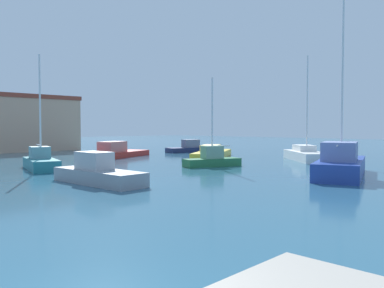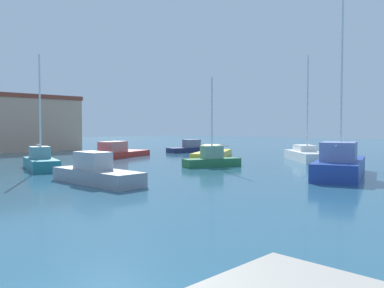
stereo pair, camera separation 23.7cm
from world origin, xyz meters
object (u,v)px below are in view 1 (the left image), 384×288
(motorboat_red_far_right, at_px, (115,152))
(motorboat_grey_near_pier, at_px, (98,173))
(sailboat_white_distant_north, at_px, (306,154))
(sailboat_teal_far_left, at_px, (41,161))
(sailboat_blue_outer_mooring, at_px, (341,164))
(sailboat_green_behind_lamppost, at_px, (212,159))
(motorboat_navy_inner_mooring, at_px, (193,148))
(motorboat_yellow_center_channel, at_px, (212,153))

(motorboat_red_far_right, bearing_deg, motorboat_grey_near_pier, -127.51)
(sailboat_white_distant_north, bearing_deg, motorboat_grey_near_pier, 178.09)
(sailboat_teal_far_left, relative_size, sailboat_white_distant_north, 0.87)
(sailboat_blue_outer_mooring, height_order, sailboat_green_behind_lamppost, sailboat_blue_outer_mooring)
(sailboat_blue_outer_mooring, relative_size, motorboat_red_far_right, 1.27)
(sailboat_teal_far_left, xyz_separation_m, sailboat_green_behind_lamppost, (9.62, -7.03, 0.00))
(sailboat_green_behind_lamppost, bearing_deg, sailboat_white_distant_north, -13.43)
(sailboat_white_distant_north, bearing_deg, motorboat_navy_inner_mooring, 83.86)
(sailboat_blue_outer_mooring, height_order, motorboat_navy_inner_mooring, sailboat_blue_outer_mooring)
(motorboat_grey_near_pier, xyz_separation_m, motorboat_red_far_right, (10.72, 13.97, -0.06))
(sailboat_blue_outer_mooring, bearing_deg, sailboat_white_distant_north, 38.19)
(sailboat_green_behind_lamppost, distance_m, motorboat_red_far_right, 12.35)
(sailboat_teal_far_left, xyz_separation_m, sailboat_white_distant_north, (19.27, -9.34, -0.05))
(motorboat_navy_inner_mooring, distance_m, sailboat_teal_far_left, 21.68)
(motorboat_navy_inner_mooring, relative_size, motorboat_yellow_center_channel, 0.82)
(motorboat_grey_near_pier, relative_size, motorboat_navy_inner_mooring, 0.85)
(motorboat_grey_near_pier, relative_size, sailboat_white_distant_north, 0.66)
(motorboat_yellow_center_channel, bearing_deg, motorboat_grey_near_pier, -156.95)
(sailboat_teal_far_left, height_order, motorboat_yellow_center_channel, sailboat_teal_far_left)
(sailboat_green_behind_lamppost, xyz_separation_m, motorboat_yellow_center_channel, (6.38, 5.62, -0.16))
(sailboat_teal_far_left, xyz_separation_m, motorboat_yellow_center_channel, (16.00, -1.41, -0.16))
(sailboat_green_behind_lamppost, height_order, motorboat_yellow_center_channel, sailboat_green_behind_lamppost)
(sailboat_green_behind_lamppost, relative_size, motorboat_red_far_right, 0.73)
(motorboat_navy_inner_mooring, xyz_separation_m, motorboat_red_far_right, (-11.20, -0.46, 0.05))
(sailboat_teal_far_left, bearing_deg, motorboat_red_far_right, 28.75)
(motorboat_navy_inner_mooring, bearing_deg, sailboat_blue_outer_mooring, -115.32)
(motorboat_grey_near_pier, bearing_deg, motorboat_red_far_right, 52.49)
(sailboat_blue_outer_mooring, xyz_separation_m, sailboat_teal_far_left, (-10.47, 16.26, -0.17))
(sailboat_green_behind_lamppost, xyz_separation_m, motorboat_red_far_right, (0.07, 12.35, -0.09))
(motorboat_grey_near_pier, relative_size, motorboat_red_far_right, 0.66)
(motorboat_red_far_right, bearing_deg, sailboat_white_distant_north, -56.83)
(motorboat_red_far_right, bearing_deg, sailboat_blue_outer_mooring, -87.94)
(sailboat_blue_outer_mooring, height_order, motorboat_red_far_right, sailboat_blue_outer_mooring)
(sailboat_white_distant_north, xyz_separation_m, sailboat_green_behind_lamppost, (-9.65, 2.30, 0.05))
(sailboat_teal_far_left, distance_m, motorboat_red_far_right, 11.05)
(motorboat_grey_near_pier, height_order, motorboat_navy_inner_mooring, motorboat_grey_near_pier)
(sailboat_teal_far_left, bearing_deg, motorboat_yellow_center_channel, -5.03)
(motorboat_grey_near_pier, height_order, motorboat_yellow_center_channel, motorboat_grey_near_pier)
(motorboat_grey_near_pier, height_order, sailboat_teal_far_left, sailboat_teal_far_left)
(motorboat_grey_near_pier, xyz_separation_m, motorboat_yellow_center_channel, (17.03, 7.25, -0.12))
(sailboat_white_distant_north, xyz_separation_m, motorboat_red_far_right, (-9.58, 14.65, -0.04))
(sailboat_blue_outer_mooring, height_order, motorboat_grey_near_pier, sailboat_blue_outer_mooring)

